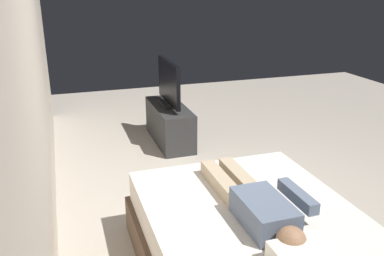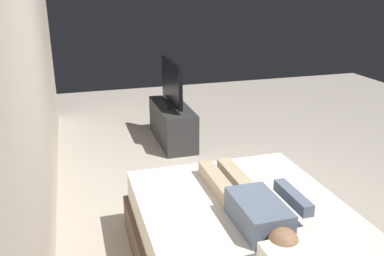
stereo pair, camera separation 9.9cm
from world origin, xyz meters
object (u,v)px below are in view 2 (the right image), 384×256
remote (293,195)px  tv (172,84)px  bed (251,252)px  person (252,204)px  tv_stand (172,124)px

remote → tv: size_ratio=0.17×
bed → tv: (2.83, -0.15, 0.52)m
bed → remote: remote is taller
bed → person: 0.36m
remote → tv: bearing=5.5°
bed → tv: size_ratio=2.22×
remote → tv_stand: (2.65, 0.25, -0.30)m
tv_stand → person: bearing=176.9°
remote → tv_stand: bearing=5.5°
remote → tv_stand: remote is taller
bed → tv_stand: 2.83m
person → bed: bearing=176.0°
person → remote: bearing=-69.5°
bed → remote: (0.18, -0.41, 0.29)m
person → remote: 0.44m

